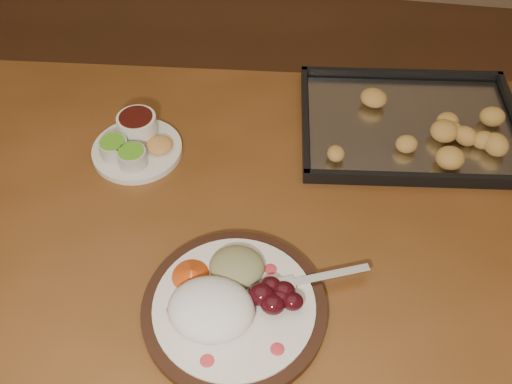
# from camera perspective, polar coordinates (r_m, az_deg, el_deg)

# --- Properties ---
(ground) EXTENTS (4.00, 4.00, 0.00)m
(ground) POSITION_cam_1_polar(r_m,az_deg,el_deg) (1.74, -8.46, -14.25)
(ground) COLOR brown
(ground) RESTS_ON ground
(dining_table) EXTENTS (1.57, 1.02, 0.75)m
(dining_table) POSITION_cam_1_polar(r_m,az_deg,el_deg) (1.08, -0.41, -6.81)
(dining_table) COLOR brown
(dining_table) RESTS_ON ground
(dinner_plate) EXTENTS (0.35, 0.29, 0.07)m
(dinner_plate) POSITION_cam_1_polar(r_m,az_deg,el_deg) (0.89, -2.62, -11.03)
(dinner_plate) COLOR black
(dinner_plate) RESTS_ON dining_table
(condiment_saucer) EXTENTS (0.17, 0.17, 0.06)m
(condiment_saucer) POSITION_cam_1_polar(r_m,az_deg,el_deg) (1.13, -11.98, 4.82)
(condiment_saucer) COLOR white
(condiment_saucer) RESTS_ON dining_table
(baking_tray) EXTENTS (0.47, 0.37, 0.05)m
(baking_tray) POSITION_cam_1_polar(r_m,az_deg,el_deg) (1.20, 15.13, 6.66)
(baking_tray) COLOR black
(baking_tray) RESTS_ON dining_table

